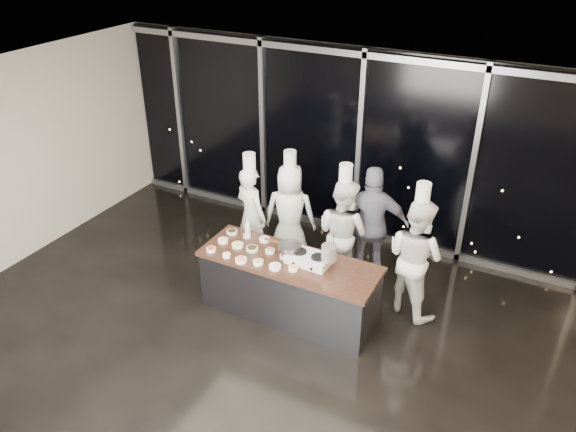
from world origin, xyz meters
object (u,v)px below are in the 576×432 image
at_px(frying_pan, 289,246).
at_px(demo_counter, 289,287).
at_px(chef_right, 415,256).
at_px(chef_center, 343,232).
at_px(guest, 372,225).
at_px(chef_far_left, 251,215).
at_px(stock_pot, 329,253).
at_px(stove, 309,258).
at_px(chef_left, 290,213).

bearing_deg(frying_pan, demo_counter, -61.48).
bearing_deg(frying_pan, chef_right, 29.84).
height_order(chef_center, guest, chef_center).
distance_m(demo_counter, chef_far_left, 1.53).
xyz_separation_m(frying_pan, stock_pot, (0.59, -0.03, 0.08)).
relative_size(stove, guest, 0.32).
distance_m(frying_pan, chef_right, 1.71).
bearing_deg(frying_pan, chef_center, 70.68).
distance_m(chef_far_left, guest, 1.88).
xyz_separation_m(stove, chef_center, (0.08, 0.99, -0.10)).
height_order(frying_pan, chef_right, chef_right).
xyz_separation_m(demo_counter, frying_pan, (-0.04, 0.08, 0.61)).
height_order(chef_far_left, chef_right, chef_right).
bearing_deg(chef_right, frying_pan, 51.41).
bearing_deg(demo_counter, chef_far_left, 140.74).
xyz_separation_m(demo_counter, stove, (0.26, 0.06, 0.51)).
bearing_deg(demo_counter, stock_pot, 5.23).
bearing_deg(stock_pot, chef_far_left, 152.48).
height_order(stove, frying_pan, frying_pan).
bearing_deg(chef_center, stove, 102.78).
xyz_separation_m(demo_counter, chef_left, (-0.63, 1.25, 0.39)).
relative_size(demo_counter, chef_center, 1.26).
distance_m(stock_pot, chef_left, 1.71).
distance_m(frying_pan, chef_left, 1.33).
bearing_deg(chef_left, chef_right, 152.93).
xyz_separation_m(stove, stock_pot, (0.29, -0.00, 0.18)).
distance_m(demo_counter, frying_pan, 0.62).
distance_m(frying_pan, stock_pot, 0.60).
bearing_deg(chef_right, chef_far_left, 22.28).
bearing_deg(chef_far_left, stock_pot, 172.60).
relative_size(stock_pot, guest, 0.11).
relative_size(stove, chef_center, 0.30).
height_order(guest, chef_right, chef_right).
distance_m(chef_left, guest, 1.32).
relative_size(stove, frying_pan, 1.08).
relative_size(chef_left, chef_right, 0.95).
distance_m(stove, stock_pot, 0.34).
distance_m(stock_pot, guest, 1.31).
distance_m(chef_far_left, chef_center, 1.49).
relative_size(frying_pan, chef_left, 0.29).
relative_size(demo_counter, guest, 1.33).
bearing_deg(chef_far_left, guest, -147.65).
bearing_deg(guest, demo_counter, 41.45).
xyz_separation_m(demo_counter, chef_right, (1.47, 0.87, 0.43)).
distance_m(frying_pan, chef_center, 1.06).
xyz_separation_m(stock_pot, chef_right, (0.92, 0.82, -0.26)).
xyz_separation_m(frying_pan, chef_left, (-0.59, 1.17, -0.22)).
relative_size(stock_pot, chef_left, 0.11).
bearing_deg(chef_right, guest, -6.88).
relative_size(frying_pan, chef_far_left, 0.29).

